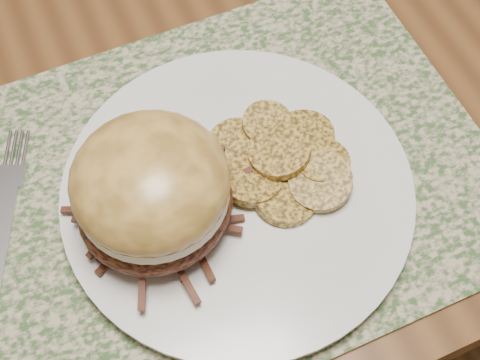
% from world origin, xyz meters
% --- Properties ---
extents(ground, '(3.50, 3.50, 0.00)m').
position_xyz_m(ground, '(0.00, 0.00, 0.00)').
color(ground, brown).
rests_on(ground, ground).
extents(placemat, '(0.45, 0.33, 0.00)m').
position_xyz_m(placemat, '(-0.27, -0.26, 0.75)').
color(placemat, '#37542B').
rests_on(placemat, dining_table).
extents(dinner_plate, '(0.26, 0.26, 0.02)m').
position_xyz_m(dinner_plate, '(-0.26, -0.28, 0.76)').
color(dinner_plate, white).
rests_on(dinner_plate, placemat).
extents(pork_sandwich, '(0.14, 0.14, 0.09)m').
position_xyz_m(pork_sandwich, '(-0.32, -0.28, 0.81)').
color(pork_sandwich, black).
rests_on(pork_sandwich, dinner_plate).
extents(roasted_potatoes, '(0.12, 0.13, 0.03)m').
position_xyz_m(roasted_potatoes, '(-0.22, -0.27, 0.78)').
color(roasted_potatoes, gold).
rests_on(roasted_potatoes, dinner_plate).
extents(fork, '(0.09, 0.18, 0.00)m').
position_xyz_m(fork, '(-0.44, -0.23, 0.76)').
color(fork, '#BBBBC2').
rests_on(fork, placemat).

